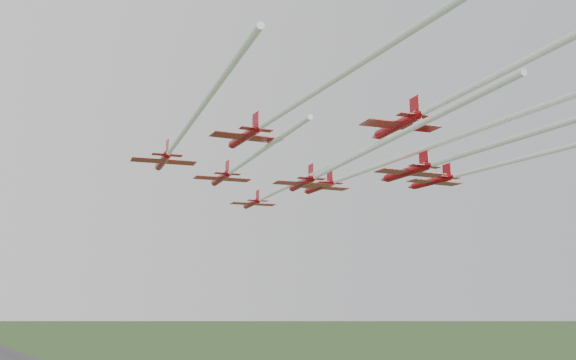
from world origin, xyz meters
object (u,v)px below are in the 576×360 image
jet_row4_right (446,160)px  jet_row3_mid (337,166)px  jet_row3_right (500,164)px  jet_trail_solo (445,101)px  jet_row3_left (178,140)px  jet_row4_left (284,112)px  jet_row2_right (367,170)px  jet_lead (278,191)px  jet_row2_left (236,168)px

jet_row4_right → jet_row3_mid: bearing=135.6°
jet_row3_right → jet_trail_solo: size_ratio=1.30×
jet_row3_left → jet_row4_left: 15.52m
jet_row3_left → jet_row3_mid: jet_row3_left is taller
jet_row3_mid → jet_row3_right: bearing=-4.6°
jet_row2_right → jet_trail_solo: 32.60m
jet_lead → jet_row4_left: jet_row4_left is taller
jet_row3_right → jet_row4_left: bearing=-171.5°
jet_row3_mid → jet_row4_right: (8.48, -10.98, -0.30)m
jet_lead → jet_row2_right: size_ratio=0.89×
jet_row3_left → jet_row4_right: size_ratio=1.18×
jet_row3_mid → jet_row4_left: bearing=-132.9°
jet_row3_right → jet_row4_left: 36.68m
jet_lead → jet_row2_left: 12.67m
jet_row3_mid → jet_row4_left: 16.82m
jet_row2_right → jet_row4_right: bearing=-90.0°
jet_row3_left → jet_row4_left: (6.43, -14.09, 0.99)m
jet_row2_right → jet_row3_mid: jet_row2_right is taller
jet_row3_mid → jet_row4_right: jet_row3_mid is taller
jet_row2_left → jet_row3_right: (28.81, -24.62, -0.62)m
jet_row3_left → jet_row3_right: 44.75m
jet_row3_left → jet_row4_right: bearing=-16.2°
jet_trail_solo → jet_row3_right: bearing=41.8°
jet_row2_left → jet_row3_left: size_ratio=0.83×
jet_row2_left → jet_row4_right: size_ratio=0.98×
jet_lead → jet_row4_left: (-18.80, -32.53, 2.28)m
jet_row4_left → jet_trail_solo: (11.42, -12.57, -0.26)m
jet_row2_right → jet_row3_mid: bearing=-136.9°
jet_row4_left → jet_trail_solo: 16.99m
jet_lead → jet_row3_left: bearing=-132.1°
jet_row2_left → jet_row3_mid: size_ratio=0.78×
jet_row3_right → jet_row4_right: size_ratio=1.37×
jet_row2_left → jet_row3_right: 37.91m
jet_row3_right → jet_row4_left: size_ratio=1.16×
jet_row2_left → jet_row2_right: bearing=-17.3°
jet_lead → jet_row3_right: (17.81, -30.70, 0.96)m
jet_row3_left → jet_row3_mid: 20.87m
jet_row2_left → jet_row4_left: jet_row4_left is taller
jet_row2_left → jet_row4_right: jet_row2_left is taller
jet_row2_left → jet_row3_right: bearing=-29.2°
jet_row2_right → jet_row4_right: (-2.79, -18.78, -2.34)m
jet_row2_left → jet_row4_left: size_ratio=0.83×
jet_trail_solo → jet_row2_left: bearing=107.3°
jet_row2_left → jet_row3_mid: bearing=-59.5°
jet_row4_left → jet_row2_left: bearing=80.7°
jet_row3_mid → jet_trail_solo: (-2.37, -21.80, 2.50)m
jet_row3_left → jet_row3_mid: size_ratio=0.95×
jet_row4_right → jet_lead: bearing=103.7°
jet_trail_solo → jet_row2_right: bearing=77.3°
jet_row3_right → jet_trail_solo: jet_trail_solo is taller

